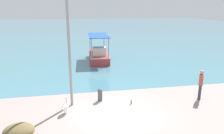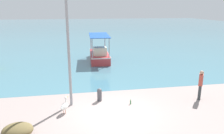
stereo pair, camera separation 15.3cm
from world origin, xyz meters
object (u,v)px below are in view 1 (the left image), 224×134
at_px(lamp_post, 69,39).
at_px(fisherman_standing, 201,84).
at_px(mooring_bollard, 100,94).
at_px(pelican, 65,106).
at_px(fishing_boat_center, 99,55).
at_px(net_pile, 19,131).
at_px(glass_bottle, 131,102).

height_order(lamp_post, fisherman_standing, lamp_post).
bearing_deg(mooring_bollard, pelican, -147.41).
height_order(fishing_boat_center, fisherman_standing, fishing_boat_center).
bearing_deg(fisherman_standing, fishing_boat_center, 113.67).
height_order(fishing_boat_center, net_pile, fishing_boat_center).
bearing_deg(lamp_post, glass_bottle, -8.71).
distance_m(fishing_boat_center, lamp_post, 10.48).
bearing_deg(mooring_bollard, fisherman_standing, -7.79).
bearing_deg(mooring_bollard, glass_bottle, -24.68).
distance_m(pelican, lamp_post, 3.31).
bearing_deg(lamp_post, fisherman_standing, -4.12).
distance_m(lamp_post, net_pile, 4.72).
relative_size(lamp_post, mooring_bollard, 8.68).
distance_m(pelican, net_pile, 2.49).
distance_m(pelican, glass_bottle, 3.50).
distance_m(pelican, fisherman_standing, 7.49).
distance_m(pelican, mooring_bollard, 2.21).
height_order(lamp_post, mooring_bollard, lamp_post).
bearing_deg(fisherman_standing, glass_bottle, 179.52).
height_order(mooring_bollard, net_pile, mooring_bollard).
relative_size(mooring_bollard, net_pile, 0.60).
height_order(fisherman_standing, net_pile, fisherman_standing).
xyz_separation_m(fishing_boat_center, glass_bottle, (0.47, -10.18, -0.49)).
height_order(fishing_boat_center, pelican, fishing_boat_center).
relative_size(fishing_boat_center, glass_bottle, 17.48).
xyz_separation_m(pelican, net_pile, (-1.81, -1.72, -0.11)).
bearing_deg(net_pile, glass_bottle, 22.47).
xyz_separation_m(mooring_bollard, net_pile, (-3.67, -2.91, -0.13)).
relative_size(fishing_boat_center, mooring_bollard, 6.46).
relative_size(net_pile, glass_bottle, 4.54).
xyz_separation_m(pelican, lamp_post, (0.32, 0.94, 3.16)).
bearing_deg(fisherman_standing, mooring_bollard, 172.21).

